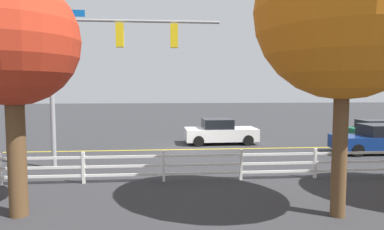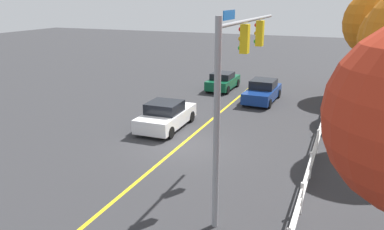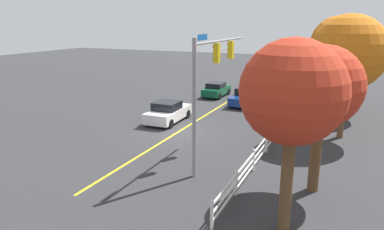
{
  "view_description": "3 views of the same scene",
  "coord_description": "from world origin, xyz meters",
  "px_view_note": "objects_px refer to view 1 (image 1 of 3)",
  "views": [
    {
      "loc": [
        1.3,
        18.32,
        3.42
      ],
      "look_at": [
        -0.17,
        0.81,
        2.02
      ],
      "focal_mm": 30.86,
      "sensor_mm": 36.0,
      "label": 1
    },
    {
      "loc": [
        16.39,
        7.36,
        7.07
      ],
      "look_at": [
        1.27,
        1.13,
        2.07
      ],
      "focal_mm": 36.16,
      "sensor_mm": 36.0,
      "label": 2
    },
    {
      "loc": [
        20.92,
        10.46,
        7.31
      ],
      "look_at": [
        1.02,
        1.53,
        1.62
      ],
      "focal_mm": 33.94,
      "sensor_mm": 36.0,
      "label": 3
    }
  ],
  "objects_px": {
    "car_1": "(220,132)",
    "tree_0": "(345,10)",
    "car_0": "(377,140)",
    "car_2": "(376,131)",
    "tree_2": "(12,42)"
  },
  "relations": [
    {
      "from": "car_0",
      "to": "car_1",
      "type": "bearing_deg",
      "value": -24.1
    },
    {
      "from": "car_1",
      "to": "tree_0",
      "type": "relative_size",
      "value": 0.58
    },
    {
      "from": "tree_0",
      "to": "tree_2",
      "type": "xyz_separation_m",
      "value": [
        8.56,
        -0.74,
        -0.79
      ]
    },
    {
      "from": "car_0",
      "to": "tree_0",
      "type": "bearing_deg",
      "value": 52.15
    },
    {
      "from": "car_1",
      "to": "car_0",
      "type": "bearing_deg",
      "value": -26.7
    },
    {
      "from": "car_1",
      "to": "car_2",
      "type": "bearing_deg",
      "value": -1.35
    },
    {
      "from": "car_1",
      "to": "car_2",
      "type": "relative_size",
      "value": 1.13
    },
    {
      "from": "car_2",
      "to": "tree_2",
      "type": "relative_size",
      "value": 0.62
    },
    {
      "from": "car_0",
      "to": "tree_2",
      "type": "distance_m",
      "value": 17.37
    },
    {
      "from": "car_0",
      "to": "tree_0",
      "type": "height_order",
      "value": "tree_0"
    },
    {
      "from": "car_0",
      "to": "car_2",
      "type": "height_order",
      "value": "car_0"
    },
    {
      "from": "car_2",
      "to": "car_1",
      "type": "bearing_deg",
      "value": -179.65
    },
    {
      "from": "car_1",
      "to": "tree_0",
      "type": "bearing_deg",
      "value": -85.63
    },
    {
      "from": "car_1",
      "to": "tree_0",
      "type": "height_order",
      "value": "tree_0"
    },
    {
      "from": "car_0",
      "to": "car_1",
      "type": "height_order",
      "value": "car_1"
    }
  ]
}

